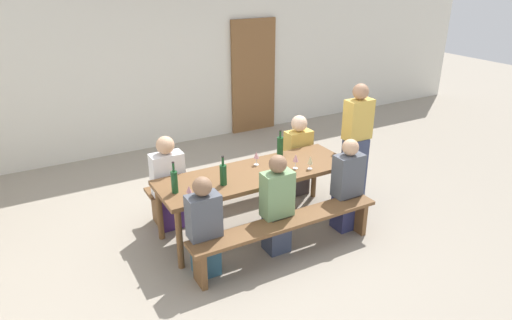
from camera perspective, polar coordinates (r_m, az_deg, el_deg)
The scene contains 19 objects.
ground_plane at distance 5.72m, azimuth 0.00°, elevation -8.31°, with size 24.00×24.00×0.00m, color gray.
back_wall at distance 8.07m, azimuth -11.93°, elevation 12.79°, with size 14.00×0.20×3.20m, color silver.
wooden_door at distance 8.72m, azimuth -0.31°, elevation 10.34°, with size 0.90×0.06×2.10m, color brown.
tasting_table at distance 5.40m, azimuth 0.00°, elevation -2.19°, with size 2.35×0.77×0.75m.
bench_near at distance 5.04m, azimuth 3.85°, elevation -8.34°, with size 2.25×0.30×0.45m.
bench_far at distance 6.08m, azimuth -3.16°, elevation -2.45°, with size 2.25×0.30×0.45m.
wine_bottle_0 at distance 5.02m, azimuth -4.10°, elevation -1.78°, with size 0.08×0.08×0.34m.
wine_bottle_1 at distance 4.91m, azimuth -10.11°, elevation -2.62°, with size 0.07×0.07×0.35m.
wine_bottle_2 at distance 5.79m, azimuth 3.02°, elevation 1.78°, with size 0.08×0.08×0.34m.
wine_glass_0 at distance 5.51m, azimuth 0.04°, elevation 0.55°, with size 0.07×0.07×0.17m.
wine_glass_1 at distance 5.44m, azimuth 6.77°, elevation -0.04°, with size 0.06×0.06×0.17m.
wine_glass_2 at distance 5.42m, azimuth 4.96°, elevation 0.20°, with size 0.06×0.06×0.18m.
wine_glass_3 at distance 4.73m, azimuth -8.34°, elevation -3.72°, with size 0.06×0.06×0.17m.
seated_guest_near_0 at distance 4.70m, azimuth -6.44°, elevation -8.52°, with size 0.33×0.24×1.11m.
seated_guest_near_1 at distance 5.03m, azimuth 2.63°, elevation -5.79°, with size 0.34×0.24×1.16m.
seated_guest_near_2 at distance 5.56m, azimuth 11.26°, elevation -3.32°, with size 0.35×0.24×1.16m.
seated_guest_far_0 at distance 5.57m, azimuth -10.84°, elevation -3.04°, with size 0.38×0.24×1.18m.
seated_guest_far_1 at distance 6.33m, azimuth 5.24°, elevation 0.45°, with size 0.36×0.24×1.14m.
standing_host at distance 6.27m, azimuth 12.33°, elevation 1.98°, with size 0.37×0.24×1.60m.
Camera 1 is at (-2.39, -4.26, 2.99)m, focal length 32.15 mm.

